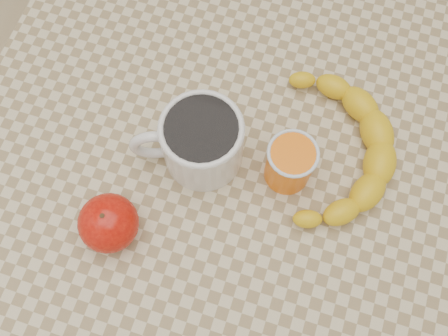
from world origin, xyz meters
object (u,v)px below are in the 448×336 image
(apple, at_px, (109,223))
(banana, at_px, (336,150))
(coffee_mug, at_px, (200,141))
(orange_juice_glass, at_px, (290,163))
(table, at_px, (224,191))

(apple, height_order, banana, apple)
(coffee_mug, bearing_deg, banana, 17.44)
(orange_juice_glass, distance_m, banana, 0.08)
(table, distance_m, coffee_mug, 0.14)
(coffee_mug, relative_size, banana, 0.55)
(table, relative_size, orange_juice_glass, 9.86)
(coffee_mug, bearing_deg, orange_juice_glass, 4.47)
(table, relative_size, coffee_mug, 4.69)
(table, bearing_deg, coffee_mug, 157.68)
(coffee_mug, distance_m, apple, 0.16)
(coffee_mug, relative_size, orange_juice_glass, 2.10)
(orange_juice_glass, xyz_separation_m, banana, (0.06, 0.05, -0.02))
(coffee_mug, distance_m, banana, 0.20)
(orange_juice_glass, bearing_deg, banana, 39.58)
(orange_juice_glass, bearing_deg, apple, -143.50)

